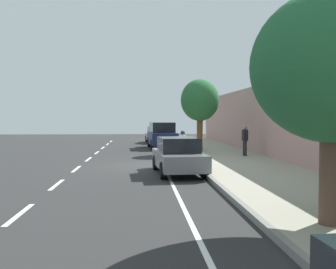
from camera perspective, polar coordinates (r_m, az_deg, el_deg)
name	(u,v)px	position (r m, az deg, el deg)	size (l,w,h in m)	color
ground	(147,166)	(19.21, -3.14, -4.55)	(74.04, 74.04, 0.00)	#2A2A2A
sidewalk	(239,163)	(19.80, 10.29, -4.14)	(4.42, 46.27, 0.16)	#9C9885
curb_edge	(193,164)	(19.37, 3.69, -4.25)	(0.16, 46.27, 0.16)	gray
lane_stripe_centre	(76,169)	(18.41, -13.21, -4.90)	(0.14, 44.20, 0.01)	white
lane_stripe_bike_edge	(163,165)	(19.24, -0.67, -4.52)	(0.12, 46.27, 0.01)	white
building_facade	(288,121)	(20.43, 17.05, 1.84)	(0.50, 46.27, 4.32)	tan
parked_sedan_grey_second	(178,156)	(16.38, 1.50, -3.11)	(2.07, 4.51, 1.52)	slate
parked_suv_dark_blue_mid	(162,135)	(29.94, -0.90, -0.06)	(2.18, 4.80, 1.99)	navy
parked_sedan_silver_far	(156,135)	(36.43, -1.70, -0.04)	(2.05, 4.50, 1.52)	#B7BABF
bicycle_at_curb	(178,153)	(22.03, 1.52, -2.69)	(1.53, 0.88, 0.74)	black
cyclist_with_backpack	(183,142)	(21.58, 2.21, -1.15)	(0.54, 0.55, 1.63)	#C6B284
street_tree_near_cyclist	(333,68)	(8.65, 22.92, 8.95)	(3.32, 3.32, 4.77)	#51392C
street_tree_mid_block	(200,101)	(25.74, 4.67, 4.92)	(2.51, 2.51, 4.70)	brown
pedestrian_on_phone	(245,139)	(22.81, 11.13, -0.58)	(0.28, 0.61, 1.74)	black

